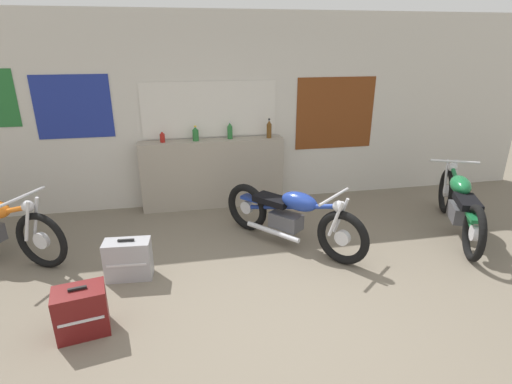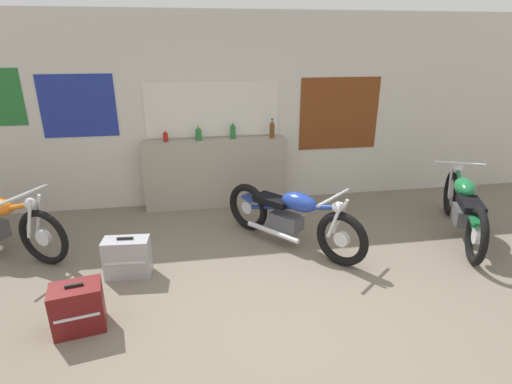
# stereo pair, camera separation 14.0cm
# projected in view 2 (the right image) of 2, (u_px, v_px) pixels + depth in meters

# --- Properties ---
(ground_plane) EXTENTS (24.00, 24.00, 0.00)m
(ground_plane) POSITION_uv_depth(u_px,v_px,m) (274.00, 323.00, 3.60)
(ground_plane) COLOR #706656
(wall_back) EXTENTS (10.00, 0.07, 2.80)m
(wall_back) POSITION_uv_depth(u_px,v_px,m) (233.00, 112.00, 5.92)
(wall_back) COLOR beige
(wall_back) RESTS_ON ground_plane
(sill_counter) EXTENTS (2.11, 0.28, 1.03)m
(sill_counter) POSITION_uv_depth(u_px,v_px,m) (216.00, 173.00, 6.03)
(sill_counter) COLOR gray
(sill_counter) RESTS_ON ground_plane
(bottle_leftmost) EXTENTS (0.07, 0.07, 0.17)m
(bottle_leftmost) POSITION_uv_depth(u_px,v_px,m) (165.00, 137.00, 5.71)
(bottle_leftmost) COLOR maroon
(bottle_leftmost) RESTS_ON sill_counter
(bottle_left_center) EXTENTS (0.09, 0.09, 0.22)m
(bottle_left_center) POSITION_uv_depth(u_px,v_px,m) (198.00, 134.00, 5.77)
(bottle_left_center) COLOR #23662D
(bottle_left_center) RESTS_ON sill_counter
(bottle_center) EXTENTS (0.08, 0.08, 0.26)m
(bottle_center) POSITION_uv_depth(u_px,v_px,m) (233.00, 131.00, 5.87)
(bottle_center) COLOR #23662D
(bottle_center) RESTS_ON sill_counter
(bottle_right_center) EXTENTS (0.07, 0.07, 0.29)m
(bottle_right_center) POSITION_uv_depth(u_px,v_px,m) (272.00, 129.00, 5.90)
(bottle_right_center) COLOR #5B3814
(bottle_right_center) RESTS_ON sill_counter
(motorcycle_blue) EXTENTS (1.38, 1.63, 0.80)m
(motorcycle_blue) POSITION_uv_depth(u_px,v_px,m) (291.00, 216.00, 4.85)
(motorcycle_blue) COLOR black
(motorcycle_blue) RESTS_ON ground_plane
(motorcycle_green) EXTENTS (0.98, 1.92, 0.84)m
(motorcycle_green) POSITION_uv_depth(u_px,v_px,m) (464.00, 206.00, 5.10)
(motorcycle_green) COLOR black
(motorcycle_green) RESTS_ON ground_plane
(hard_case_silver) EXTENTS (0.49, 0.27, 0.46)m
(hard_case_silver) POSITION_uv_depth(u_px,v_px,m) (127.00, 257.00, 4.27)
(hard_case_silver) COLOR #9E9EA3
(hard_case_silver) RESTS_ON ground_plane
(hard_case_darkred) EXTENTS (0.47, 0.36, 0.46)m
(hard_case_darkred) POSITION_uv_depth(u_px,v_px,m) (78.00, 308.00, 3.47)
(hard_case_darkred) COLOR maroon
(hard_case_darkred) RESTS_ON ground_plane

